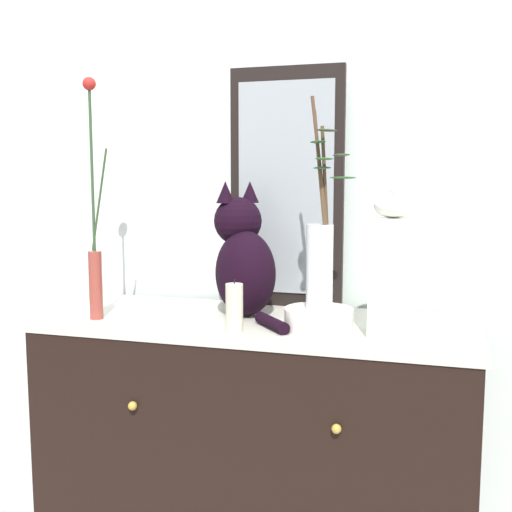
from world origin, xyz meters
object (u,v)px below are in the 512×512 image
at_px(vase_slim_green, 95,249).
at_px(candle_pillar, 234,308).
at_px(bowl_porcelain, 319,319).
at_px(jar_lidded_porcelain, 392,267).
at_px(sideboard, 256,469).
at_px(cat_sitting, 244,259).
at_px(mirror_leaning, 286,189).
at_px(vase_glass_clear, 320,253).

xyz_separation_m(vase_slim_green, candle_pillar, (0.42, -0.04, -0.14)).
xyz_separation_m(bowl_porcelain, jar_lidded_porcelain, (0.19, -0.01, 0.15)).
relative_size(sideboard, cat_sitting, 3.14).
relative_size(cat_sitting, bowl_porcelain, 2.13).
distance_m(vase_slim_green, candle_pillar, 0.45).
xyz_separation_m(mirror_leaning, candle_pillar, (-0.05, -0.37, -0.30)).
distance_m(mirror_leaning, bowl_porcelain, 0.46).
bearing_deg(vase_glass_clear, sideboard, 159.75).
bearing_deg(jar_lidded_porcelain, bowl_porcelain, 177.43).
bearing_deg(vase_slim_green, vase_glass_clear, 4.47).
xyz_separation_m(mirror_leaning, vase_glass_clear, (0.16, -0.28, -0.16)).
bearing_deg(mirror_leaning, jar_lidded_porcelain, -39.90).
height_order(mirror_leaning, candle_pillar, mirror_leaning).
xyz_separation_m(mirror_leaning, bowl_porcelain, (0.16, -0.28, -0.34)).
distance_m(cat_sitting, vase_slim_green, 0.42).
relative_size(bowl_porcelain, candle_pillar, 1.32).
height_order(cat_sitting, candle_pillar, cat_sitting).
bearing_deg(cat_sitting, mirror_leaning, 61.72).
relative_size(sideboard, vase_slim_green, 1.82).
height_order(mirror_leaning, bowl_porcelain, mirror_leaning).
xyz_separation_m(mirror_leaning, jar_lidded_porcelain, (0.34, -0.29, -0.19)).
distance_m(bowl_porcelain, candle_pillar, 0.23).
bearing_deg(sideboard, bowl_porcelain, -19.67).
bearing_deg(jar_lidded_porcelain, candle_pillar, -168.34).
bearing_deg(sideboard, vase_glass_clear, -20.25).
distance_m(sideboard, vase_slim_green, 0.79).
xyz_separation_m(cat_sitting, vase_glass_clear, (0.25, -0.12, 0.04)).
relative_size(cat_sitting, vase_glass_clear, 0.71).
relative_size(vase_slim_green, bowl_porcelain, 3.66).
distance_m(cat_sitting, jar_lidded_porcelain, 0.45).
bearing_deg(cat_sitting, sideboard, -42.53).
bearing_deg(vase_slim_green, jar_lidded_porcelain, 3.10).
bearing_deg(mirror_leaning, vase_slim_green, -145.05).
relative_size(sideboard, jar_lidded_porcelain, 3.20).
height_order(vase_glass_clear, candle_pillar, vase_glass_clear).
height_order(vase_slim_green, candle_pillar, vase_slim_green).
bearing_deg(jar_lidded_porcelain, cat_sitting, 163.92).
xyz_separation_m(vase_slim_green, vase_glass_clear, (0.63, 0.05, 0.00)).
bearing_deg(mirror_leaning, cat_sitting, -118.28).
height_order(mirror_leaning, vase_slim_green, mirror_leaning).
bearing_deg(vase_glass_clear, mirror_leaning, 119.45).
xyz_separation_m(sideboard, candle_pillar, (-0.01, -0.16, 0.51)).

